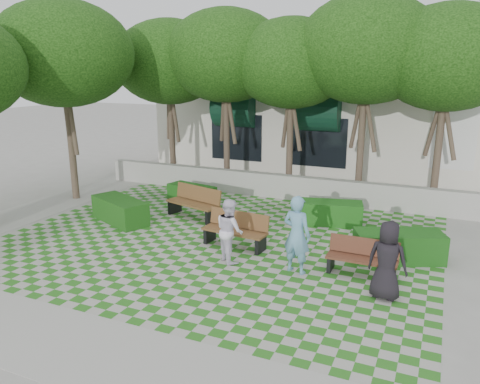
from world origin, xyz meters
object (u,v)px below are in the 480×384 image
at_px(bench_east, 362,258).
at_px(hedge_west, 120,210).
at_px(bench_mid, 236,230).
at_px(person_white, 230,230).
at_px(person_dark, 387,260).
at_px(bench_west, 194,203).
at_px(hedge_midleft, 192,194).
at_px(person_blue, 297,235).
at_px(hedge_east, 399,246).
at_px(hedge_midright, 329,213).

xyz_separation_m(bench_east, hedge_west, (-7.82, 0.94, -0.04)).
bearing_deg(bench_mid, person_white, -68.77).
xyz_separation_m(bench_east, person_dark, (0.66, -1.00, 0.45)).
bearing_deg(bench_east, bench_west, 159.37).
relative_size(bench_west, hedge_west, 0.94).
height_order(bench_mid, bench_west, bench_west).
relative_size(hedge_midleft, person_blue, 0.95).
bearing_deg(hedge_west, bench_west, 34.64).
bearing_deg(bench_east, hedge_midleft, 151.28).
bearing_deg(person_dark, bench_mid, -11.30).
distance_m(bench_east, hedge_west, 7.87).
height_order(hedge_east, person_white, person_white).
height_order(hedge_midright, person_white, person_white).
relative_size(bench_west, person_blue, 1.07).
relative_size(bench_mid, person_blue, 0.98).
distance_m(bench_west, person_blue, 5.21).
distance_m(hedge_west, person_blue, 6.52).
bearing_deg(person_blue, person_white, 11.70).
bearing_deg(person_white, hedge_west, 24.06).
bearing_deg(bench_east, hedge_midright, 116.10).
relative_size(bench_east, bench_mid, 0.88).
relative_size(hedge_east, hedge_midleft, 1.20).
distance_m(hedge_east, hedge_midright, 3.21).
relative_size(bench_east, bench_west, 0.81).
bearing_deg(bench_east, person_white, -170.49).
xyz_separation_m(hedge_midright, hedge_midleft, (-5.21, 0.43, -0.04)).
bearing_deg(person_dark, hedge_midleft, -24.87).
distance_m(bench_west, hedge_midleft, 1.86).
bearing_deg(hedge_midleft, bench_west, -58.03).
xyz_separation_m(bench_west, person_white, (2.59, -2.80, 0.33)).
distance_m(bench_east, person_blue, 1.66).
height_order(hedge_midright, person_dark, person_dark).
bearing_deg(person_white, bench_east, -129.82).
bearing_deg(hedge_west, hedge_midright, 22.01).
relative_size(bench_east, hedge_east, 0.76).
bearing_deg(hedge_midright, bench_west, -164.85).
bearing_deg(hedge_east, bench_east, -119.98).
distance_m(bench_mid, bench_west, 2.95).
xyz_separation_m(hedge_midright, hedge_west, (-6.19, -2.50, 0.02)).
height_order(hedge_east, hedge_west, hedge_east).
bearing_deg(hedge_midleft, bench_east, -29.58).
distance_m(bench_west, hedge_east, 6.65).
distance_m(hedge_midleft, person_dark, 8.95).
height_order(bench_east, hedge_midleft, bench_east).
relative_size(bench_east, person_white, 1.01).
xyz_separation_m(bench_west, hedge_east, (6.56, -1.06, -0.11)).
height_order(bench_west, hedge_west, bench_west).
relative_size(hedge_east, person_white, 1.33).
relative_size(bench_west, hedge_east, 0.94).
bearing_deg(bench_west, person_blue, -17.02).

